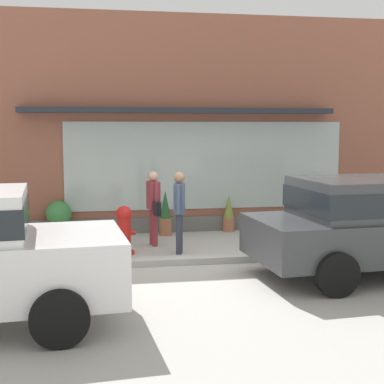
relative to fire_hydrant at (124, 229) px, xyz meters
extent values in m
plane|color=#B2AFA8|center=(1.41, -0.81, -0.49)|extent=(60.00, 60.00, 0.00)
cube|color=#B2B2AD|center=(1.41, -1.01, -0.43)|extent=(14.00, 0.24, 0.12)
cube|color=#935642|center=(1.41, 2.39, 2.04)|extent=(14.00, 0.36, 5.06)
cube|color=#ADBCB7|center=(2.06, 2.19, 1.07)|extent=(6.60, 0.03, 2.05)
cube|color=#232833|center=(1.41, 2.04, 2.34)|extent=(7.20, 0.56, 0.12)
cube|color=#605E59|center=(1.41, 2.17, -0.31)|extent=(7.00, 0.20, 0.36)
cylinder|color=red|center=(0.00, 0.00, -0.46)|extent=(0.39, 0.39, 0.06)
cylinder|color=red|center=(0.00, 0.00, -0.11)|extent=(0.26, 0.26, 0.65)
sphere|color=red|center=(0.00, 0.00, 0.30)|extent=(0.31, 0.31, 0.31)
cylinder|color=red|center=(-0.17, 0.00, -0.07)|extent=(0.10, 0.09, 0.09)
cylinder|color=red|center=(0.17, 0.00, -0.07)|extent=(0.10, 0.09, 0.09)
cylinder|color=red|center=(0.00, -0.17, -0.07)|extent=(0.09, 0.10, 0.09)
cylinder|color=#8E333D|center=(0.66, 0.60, -0.11)|extent=(0.12, 0.12, 0.77)
cylinder|color=#8E333D|center=(0.62, 0.78, -0.11)|extent=(0.12, 0.12, 0.77)
cube|color=#8E333D|center=(0.64, 0.69, 0.57)|extent=(0.27, 0.38, 0.58)
sphere|color=tan|center=(0.64, 0.69, 0.96)|extent=(0.21, 0.21, 0.21)
cylinder|color=#8E333D|center=(0.69, 0.48, 0.58)|extent=(0.08, 0.08, 0.55)
cylinder|color=#8E333D|center=(0.60, 0.91, 0.58)|extent=(0.08, 0.08, 0.55)
cube|color=black|center=(0.69, 0.38, 0.33)|extent=(0.15, 0.26, 0.28)
cylinder|color=#333847|center=(1.08, -0.04, -0.10)|extent=(0.12, 0.12, 0.79)
cylinder|color=#333847|center=(1.04, -0.21, -0.10)|extent=(0.12, 0.12, 0.79)
cube|color=#475675|center=(1.06, -0.12, 0.59)|extent=(0.27, 0.37, 0.59)
sphere|color=#A37556|center=(1.06, -0.12, 1.00)|extent=(0.21, 0.21, 0.21)
cylinder|color=#475675|center=(1.11, 0.09, 0.61)|extent=(0.08, 0.08, 0.56)
cylinder|color=#475675|center=(1.02, -0.33, 0.61)|extent=(0.08, 0.08, 0.56)
cylinder|color=black|center=(-1.09, -2.76, -0.15)|extent=(0.69, 0.23, 0.68)
cylinder|color=black|center=(-0.95, -4.58, -0.15)|extent=(0.69, 0.23, 0.68)
cube|color=#383A3D|center=(4.00, -2.28, 0.80)|extent=(2.59, 1.89, 0.67)
cube|color=#1E2328|center=(4.00, -2.28, 0.80)|extent=(2.63, 1.91, 0.37)
cylinder|color=black|center=(2.76, -1.42, -0.15)|extent=(0.68, 0.23, 0.67)
cylinder|color=black|center=(2.90, -3.32, -0.15)|extent=(0.68, 0.23, 0.67)
cylinder|color=#B7B2A3|center=(4.79, 1.82, -0.37)|extent=(0.47, 0.47, 0.23)
cone|color=olive|center=(4.79, 1.82, 0.00)|extent=(0.43, 0.43, 0.52)
cylinder|color=#9E6042|center=(-1.36, 1.95, -0.34)|extent=(0.51, 0.51, 0.30)
sphere|color=#3D8442|center=(-1.36, 1.95, 0.05)|extent=(0.57, 0.57, 0.57)
cylinder|color=#9E6042|center=(2.56, 1.98, -0.33)|extent=(0.28, 0.28, 0.32)
cone|color=olive|center=(2.56, 1.98, 0.11)|extent=(0.25, 0.25, 0.56)
cylinder|color=#4C4C51|center=(-2.51, 1.56, -0.30)|extent=(0.41, 0.41, 0.38)
sphere|color=#23562D|center=(-2.51, 1.56, 0.09)|extent=(0.47, 0.47, 0.47)
cylinder|color=#9E6042|center=(1.02, 1.76, -0.29)|extent=(0.29, 0.29, 0.39)
cone|color=#23562D|center=(1.02, 1.76, 0.22)|extent=(0.26, 0.26, 0.64)
camera|label=1|loc=(-0.52, -10.81, 1.98)|focal=52.62mm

